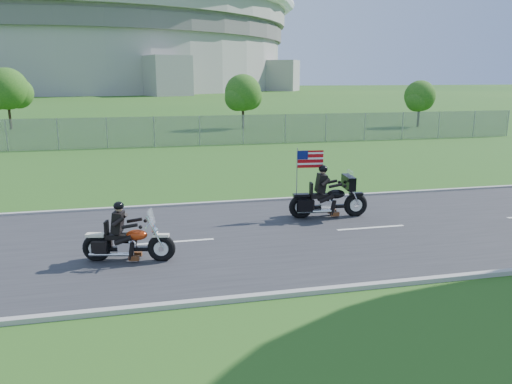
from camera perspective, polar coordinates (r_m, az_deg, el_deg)
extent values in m
plane|color=#1F4B17|center=(14.62, -1.36, -5.30)|extent=(420.00, 420.00, 0.00)
cube|color=#28282B|center=(14.62, -1.36, -5.23)|extent=(120.00, 8.00, 0.04)
cube|color=#9E9B93|center=(18.44, -3.87, -1.24)|extent=(120.00, 0.18, 0.12)
cube|color=#9E9B93|center=(10.94, 2.95, -11.63)|extent=(120.00, 0.18, 0.12)
cube|color=gray|center=(33.87, -16.68, 6.49)|extent=(60.00, 0.03, 2.00)
cylinder|color=#A3A099|center=(184.48, -18.77, 14.21)|extent=(130.00, 130.00, 20.00)
cylinder|color=#605E5B|center=(184.82, -18.94, 16.37)|extent=(132.00, 132.00, 4.00)
cylinder|color=#A3A099|center=(185.32, -19.08, 18.22)|extent=(134.00, 134.00, 6.00)
torus|color=white|center=(185.75, -19.18, 19.44)|extent=(140.40, 140.40, 4.40)
cylinder|color=#382316|center=(44.59, -1.50, 8.86)|extent=(0.22, 0.22, 2.52)
sphere|color=#1E5316|center=(44.49, -1.51, 11.29)|extent=(3.20, 3.20, 3.20)
sphere|color=#1E5316|center=(45.10, -0.82, 10.86)|extent=(2.40, 2.40, 2.40)
sphere|color=#1E5316|center=(44.00, -2.13, 10.68)|extent=(2.24, 2.24, 2.24)
cylinder|color=#382316|center=(49.02, -26.35, 8.07)|extent=(0.22, 0.22, 2.80)
sphere|color=#1E5316|center=(48.92, -26.60, 10.51)|extent=(3.60, 3.60, 3.60)
sphere|color=#1E5316|center=(49.30, -25.59, 10.16)|extent=(2.70, 2.70, 2.70)
cylinder|color=#382316|center=(48.52, 18.08, 8.41)|extent=(0.22, 0.22, 2.24)
sphere|color=#1E5316|center=(48.43, 18.22, 10.39)|extent=(2.80, 2.80, 2.80)
sphere|color=#1E5316|center=(49.09, 18.51, 10.02)|extent=(2.10, 2.10, 2.10)
sphere|color=#1E5316|center=(47.90, 17.89, 9.91)|extent=(1.96, 1.96, 1.96)
torus|color=black|center=(12.94, -10.75, -6.32)|extent=(0.74, 0.33, 0.72)
torus|color=black|center=(13.34, -17.77, -6.12)|extent=(0.74, 0.33, 0.72)
ellipsoid|color=#B2310D|center=(12.95, -13.48, -4.80)|extent=(0.60, 0.42, 0.27)
cube|color=black|center=(13.09, -15.63, -4.91)|extent=(0.59, 0.40, 0.12)
cube|color=black|center=(12.97, -15.53, -3.33)|extent=(0.31, 0.43, 0.53)
sphere|color=black|center=(12.85, -15.43, -1.54)|extent=(0.31, 0.31, 0.26)
cube|color=silver|center=(12.74, -11.89, -2.83)|extent=(0.14, 0.44, 0.39)
torus|color=black|center=(17.00, 11.30, -1.45)|extent=(0.83, 0.27, 0.81)
torus|color=black|center=(16.50, 5.16, -1.69)|extent=(0.83, 0.27, 0.81)
ellipsoid|color=black|center=(16.70, 9.12, -0.23)|extent=(0.64, 0.41, 0.31)
cube|color=black|center=(16.56, 7.22, -0.44)|extent=(0.63, 0.38, 0.13)
cube|color=black|center=(16.48, 7.45, 1.01)|extent=(0.30, 0.46, 0.60)
sphere|color=black|center=(16.40, 7.68, 2.63)|extent=(0.32, 0.32, 0.30)
cube|color=black|center=(16.74, 10.53, 1.09)|extent=(0.32, 0.90, 0.44)
cube|color=#B70C11|center=(16.46, 6.22, 3.76)|extent=(0.88, 0.10, 0.57)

